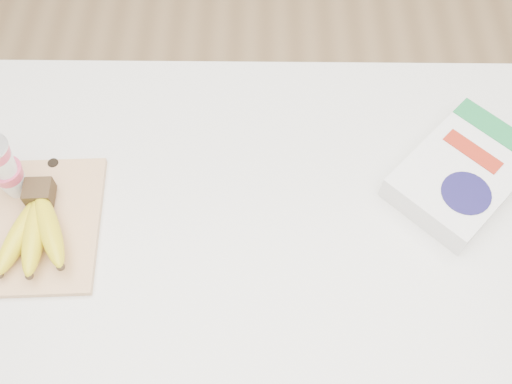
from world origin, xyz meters
TOP-DOWN VIEW (x-y plane):
  - room at (0.00, 0.00)m, footprint 4.00×4.00m
  - table at (0.00, 0.00)m, footprint 1.36×0.91m
  - cutting_board at (-0.33, 0.06)m, footprint 0.21×0.27m
  - bananas at (-0.34, 0.04)m, footprint 0.14×0.19m
  - yogurt_stack at (-0.39, 0.13)m, footprint 0.06×0.06m
  - cereal_box at (0.41, 0.16)m, footprint 0.30×0.30m

SIDE VIEW (x-z plane):
  - table at x=0.00m, z-range 0.00..1.02m
  - cutting_board at x=-0.33m, z-range 1.02..1.04m
  - cereal_box at x=0.41m, z-range 1.02..1.08m
  - bananas at x=-0.34m, z-range 1.03..1.09m
  - yogurt_stack at x=-0.39m, z-range 1.04..1.18m
  - room at x=0.00m, z-range -0.65..3.35m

